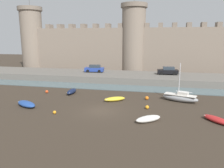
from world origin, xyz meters
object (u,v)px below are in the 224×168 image
(car_quay_west, at_px, (94,69))
(rowboat_foreground_centre, at_px, (217,120))
(mooring_buoy_near_shore, at_px, (147,98))
(car_quay_centre_west, at_px, (168,71))
(rowboat_foreground_right, at_px, (72,91))
(mooring_buoy_near_channel, at_px, (55,112))
(rowboat_foreground_left, at_px, (115,99))
(rowboat_midflat_right, at_px, (26,104))
(mooring_buoy_mid_mud, at_px, (147,107))
(rowboat_midflat_left, at_px, (148,119))
(sailboat_near_channel_left, at_px, (180,97))
(mooring_buoy_off_centre, at_px, (47,92))

(car_quay_west, bearing_deg, rowboat_foreground_centre, -47.76)
(mooring_buoy_near_shore, xyz_separation_m, car_quay_centre_west, (3.31, 15.08, 1.86))
(rowboat_foreground_right, relative_size, mooring_buoy_near_channel, 7.54)
(rowboat_foreground_centre, bearing_deg, rowboat_foreground_left, 155.78)
(rowboat_midflat_right, xyz_separation_m, rowboat_foreground_centre, (22.70, -0.57, -0.06))
(mooring_buoy_mid_mud, bearing_deg, rowboat_midflat_right, -171.33)
(rowboat_midflat_left, bearing_deg, car_quay_west, 118.98)
(mooring_buoy_mid_mud, bearing_deg, rowboat_midflat_left, -85.09)
(car_quay_centre_west, bearing_deg, mooring_buoy_near_channel, -119.94)
(rowboat_foreground_left, height_order, sailboat_near_channel_left, sailboat_near_channel_left)
(rowboat_foreground_left, distance_m, mooring_buoy_off_centre, 11.79)
(rowboat_midflat_right, xyz_separation_m, mooring_buoy_mid_mud, (15.29, 2.33, -0.13))
(rowboat_foreground_centre, bearing_deg, mooring_buoy_off_centre, 162.23)
(mooring_buoy_near_shore, relative_size, mooring_buoy_off_centre, 1.09)
(car_quay_west, bearing_deg, rowboat_midflat_right, -97.19)
(mooring_buoy_near_shore, bearing_deg, mooring_buoy_off_centre, 178.27)
(sailboat_near_channel_left, distance_m, mooring_buoy_off_centre, 20.53)
(rowboat_foreground_centre, xyz_separation_m, mooring_buoy_near_shore, (-7.70, 7.10, -0.05))
(mooring_buoy_near_channel, distance_m, mooring_buoy_off_centre, 10.53)
(rowboat_foreground_right, bearing_deg, rowboat_foreground_left, -18.60)
(rowboat_midflat_left, bearing_deg, car_quay_centre_west, 83.55)
(rowboat_foreground_centre, height_order, mooring_buoy_near_shore, rowboat_foreground_centre)
(rowboat_foreground_left, height_order, rowboat_foreground_centre, rowboat_foreground_left)
(rowboat_midflat_left, distance_m, sailboat_near_channel_left, 9.37)
(rowboat_foreground_centre, height_order, mooring_buoy_off_centre, rowboat_foreground_centre)
(rowboat_midflat_left, xyz_separation_m, rowboat_foreground_centre, (7.05, 1.35, -0.04))
(mooring_buoy_near_shore, height_order, car_quay_west, car_quay_west)
(car_quay_west, bearing_deg, rowboat_foreground_right, -88.15)
(sailboat_near_channel_left, bearing_deg, rowboat_midflat_right, -161.42)
(rowboat_foreground_left, bearing_deg, rowboat_midflat_right, -155.44)
(rowboat_midflat_left, relative_size, car_quay_west, 0.71)
(rowboat_midflat_right, distance_m, rowboat_midflat_left, 15.77)
(rowboat_midflat_left, distance_m, mooring_buoy_near_channel, 10.82)
(rowboat_foreground_centre, bearing_deg, rowboat_midflat_left, -169.13)
(rowboat_foreground_right, height_order, sailboat_near_channel_left, sailboat_near_channel_left)
(sailboat_near_channel_left, bearing_deg, mooring_buoy_near_shore, -179.40)
(rowboat_foreground_left, bearing_deg, mooring_buoy_mid_mud, -28.56)
(mooring_buoy_off_centre, bearing_deg, sailboat_near_channel_left, -1.21)
(rowboat_foreground_left, distance_m, mooring_buoy_mid_mud, 5.30)
(mooring_buoy_mid_mud, xyz_separation_m, mooring_buoy_near_shore, (-0.28, 4.20, 0.02))
(mooring_buoy_near_shore, bearing_deg, mooring_buoy_mid_mud, -86.14)
(rowboat_midflat_right, height_order, rowboat_midflat_left, rowboat_midflat_right)
(rowboat_midflat_left, xyz_separation_m, sailboat_near_channel_left, (3.92, 8.50, 0.25))
(rowboat_foreground_left, height_order, mooring_buoy_mid_mud, rowboat_foreground_left)
(rowboat_foreground_left, bearing_deg, rowboat_foreground_centre, -24.22)
(mooring_buoy_off_centre, bearing_deg, rowboat_foreground_left, -10.53)
(sailboat_near_channel_left, bearing_deg, rowboat_midflat_left, -114.77)
(mooring_buoy_near_shore, bearing_deg, rowboat_midflat_right, -156.47)
(car_quay_centre_west, bearing_deg, sailboat_near_channel_left, -85.19)
(car_quay_centre_west, bearing_deg, rowboat_midflat_left, -96.45)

